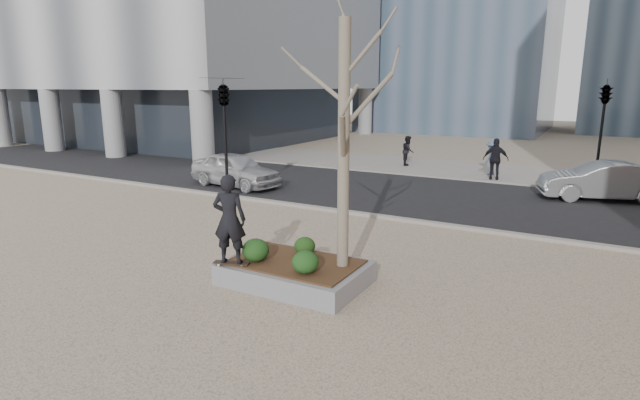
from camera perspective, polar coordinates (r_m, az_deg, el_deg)
The scene contains 18 objects.
ground at distance 11.62m, azimuth -7.07°, elevation -8.41°, with size 120.00×120.00×0.00m, color tan.
street at distance 20.21m, azimuth 9.91°, elevation 0.73°, with size 60.00×8.00×0.02m, color black.
far_sidewalk at distance 26.81m, azimuth 14.95°, elevation 3.48°, with size 60.00×6.00×0.02m, color gray.
planter at distance 11.00m, azimuth -2.85°, elevation -8.31°, with size 3.00×2.00×0.45m, color gray.
planter_mulch at distance 10.92m, azimuth -2.87°, elevation -7.11°, with size 2.70×1.70×0.04m, color #382314.
sycamore_tree at distance 10.04m, azimuth 2.77°, elevation 10.53°, with size 2.80×2.80×6.60m, color gray, non-canonical shape.
shrub_left at distance 10.92m, azimuth -7.38°, elevation -5.69°, with size 0.59×0.59×0.50m, color #103414.
shrub_middle at distance 11.26m, azimuth -1.75°, elevation -5.27°, with size 0.48×0.48×0.41m, color #183310.
shrub_right at distance 10.17m, azimuth -1.68°, elevation -7.10°, with size 0.55×0.55×0.47m, color #123915.
skateboard at distance 10.91m, azimuth -10.10°, elevation -7.22°, with size 0.78×0.20×0.07m, color black, non-canonical shape.
skateboarder at distance 10.61m, azimuth -10.31°, elevation -2.17°, with size 0.70×0.46×1.91m, color black.
police_car at distance 21.49m, azimuth -9.66°, elevation 3.46°, with size 1.71×4.25×1.45m, color silver.
car_silver at distance 21.40m, azimuth 29.57°, elevation 1.89°, with size 1.52×4.36×1.44m, color gray.
pedestrian_a at distance 27.24m, azimuth 10.02°, elevation 5.57°, with size 0.77×0.60×1.58m, color black.
pedestrian_b at distance 25.33m, azimuth 19.00°, elevation 4.59°, with size 1.06×0.61×1.65m, color #445A7C.
pedestrian_c at distance 24.00m, azimuth 19.44°, elevation 4.42°, with size 1.11×0.46×1.89m, color black.
traffic_light_near at distance 18.74m, azimuth -10.75°, elevation 6.70°, with size 0.60×2.48×4.50m, color black, non-canonical shape.
traffic_light_far at distance 23.35m, azimuth 29.42°, elevation 6.46°, with size 0.60×2.48×4.50m, color black, non-canonical shape.
Camera 1 is at (6.48, -8.67, 4.20)m, focal length 28.00 mm.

